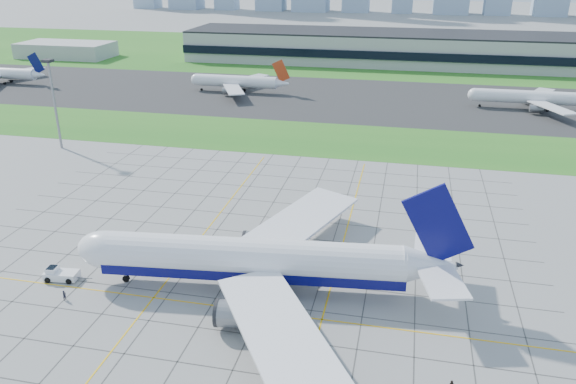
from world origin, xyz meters
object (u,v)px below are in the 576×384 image
at_px(light_mast, 53,93).
at_px(airliner, 255,260).
at_px(distant_jet_2, 539,98).
at_px(crew_near, 64,295).
at_px(distant_jet_1, 237,81).
at_px(pushback_tug, 60,274).
at_px(distant_jet_0, 2,73).

relative_size(light_mast, airliner, 0.39).
bearing_deg(distant_jet_2, airliner, -116.41).
xyz_separation_m(light_mast, crew_near, (46.18, -70.71, -15.30)).
xyz_separation_m(light_mast, distant_jet_1, (28.79, 81.14, -11.70)).
distance_m(crew_near, distant_jet_2, 177.56).
bearing_deg(pushback_tug, distant_jet_2, 48.04).
bearing_deg(crew_near, distant_jet_1, 16.12).
bearing_deg(crew_near, light_mast, 42.74).
bearing_deg(distant_jet_0, distant_jet_1, 2.80).
bearing_deg(crew_near, airliner, -62.08).
xyz_separation_m(airliner, crew_near, (-29.56, -9.80, -4.73)).
bearing_deg(light_mast, distant_jet_0, 135.60).
height_order(airliner, distant_jet_1, airliner).
xyz_separation_m(crew_near, distant_jet_1, (-17.39, 151.85, 3.60)).
relative_size(distant_jet_0, distant_jet_1, 1.00).
distance_m(airliner, distant_jet_2, 154.23).
distance_m(airliner, pushback_tug, 34.55).
xyz_separation_m(distant_jet_0, distant_jet_1, (106.34, 5.21, 0.00)).
bearing_deg(light_mast, distant_jet_2, 28.15).
height_order(crew_near, distant_jet_0, distant_jet_0).
distance_m(light_mast, distant_jet_0, 109.16).
bearing_deg(distant_jet_0, distant_jet_2, 0.33).
distance_m(distant_jet_0, distant_jet_1, 106.47).
relative_size(crew_near, distant_jet_2, 0.04).
relative_size(pushback_tug, distant_jet_0, 0.20).
bearing_deg(crew_near, pushback_tug, 48.09).
height_order(light_mast, distant_jet_2, light_mast).
bearing_deg(crew_near, distant_jet_2, -23.97).
xyz_separation_m(pushback_tug, crew_near, (4.42, -5.55, -0.16)).
distance_m(pushback_tug, distant_jet_2, 175.51).
distance_m(pushback_tug, distant_jet_0, 184.81).
bearing_deg(distant_jet_2, light_mast, -151.85).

